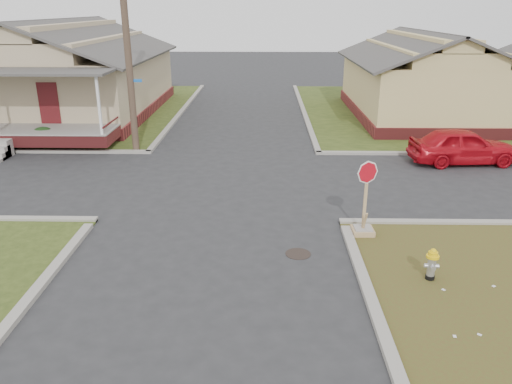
{
  "coord_description": "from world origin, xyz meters",
  "views": [
    {
      "loc": [
        1.36,
        -11.72,
        5.83
      ],
      "look_at": [
        1.11,
        1.0,
        1.1
      ],
      "focal_mm": 35.0,
      "sensor_mm": 36.0,
      "label": 1
    }
  ],
  "objects_px": {
    "fire_hydrant": "(432,262)",
    "stop_sign": "(364,218)",
    "utility_pole": "(127,38)",
    "red_sedan": "(463,146)"
  },
  "relations": [
    {
      "from": "utility_pole",
      "to": "stop_sign",
      "type": "distance_m",
      "value": 12.37
    },
    {
      "from": "stop_sign",
      "to": "red_sedan",
      "type": "bearing_deg",
      "value": 51.49
    },
    {
      "from": "fire_hydrant",
      "to": "stop_sign",
      "type": "xyz_separation_m",
      "value": [
        -1.09,
        2.4,
        0.03
      ]
    },
    {
      "from": "stop_sign",
      "to": "red_sedan",
      "type": "xyz_separation_m",
      "value": [
        5.11,
        6.78,
        0.21
      ]
    },
    {
      "from": "red_sedan",
      "to": "stop_sign",
      "type": "bearing_deg",
      "value": 138.52
    },
    {
      "from": "fire_hydrant",
      "to": "stop_sign",
      "type": "distance_m",
      "value": 2.63
    },
    {
      "from": "utility_pole",
      "to": "fire_hydrant",
      "type": "distance_m",
      "value": 14.75
    },
    {
      "from": "fire_hydrant",
      "to": "red_sedan",
      "type": "height_order",
      "value": "red_sedan"
    },
    {
      "from": "fire_hydrant",
      "to": "utility_pole",
      "type": "bearing_deg",
      "value": 137.02
    },
    {
      "from": "utility_pole",
      "to": "stop_sign",
      "type": "xyz_separation_m",
      "value": [
        8.22,
        -8.25,
        -4.17
      ]
    }
  ]
}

